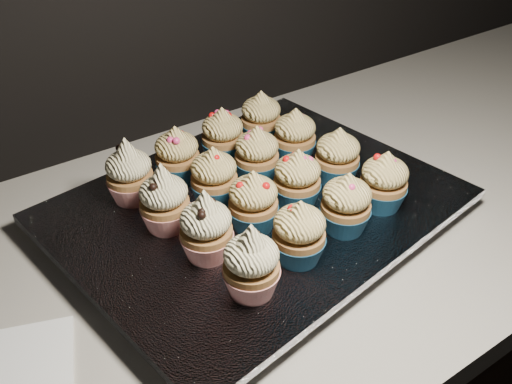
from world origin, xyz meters
TOP-DOWN VIEW (x-y plane):
  - worktop at (0.00, 1.70)m, footprint 2.44×0.64m
  - baking_tray at (-0.08, 1.70)m, footprint 0.51×0.42m
  - foil_lining at (-0.08, 1.70)m, footprint 0.56×0.46m
  - cupcake_0 at (-0.18, 1.57)m, footprint 0.06×0.06m
  - cupcake_1 at (-0.10, 1.58)m, footprint 0.06×0.06m
  - cupcake_2 at (-0.02, 1.59)m, footprint 0.06×0.06m
  - cupcake_3 at (0.05, 1.60)m, footprint 0.06×0.06m
  - cupcake_4 at (-0.18, 1.65)m, footprint 0.06×0.06m
  - cupcake_5 at (-0.11, 1.66)m, footprint 0.06×0.06m
  - cupcake_6 at (-0.04, 1.67)m, footprint 0.06×0.06m
  - cupcake_7 at (0.04, 1.68)m, footprint 0.06×0.06m
  - cupcake_8 at (-0.20, 1.72)m, footprint 0.06×0.06m
  - cupcake_9 at (-0.12, 1.73)m, footprint 0.06×0.06m
  - cupcake_10 at (-0.04, 1.75)m, footprint 0.06×0.06m
  - cupcake_11 at (0.03, 1.76)m, footprint 0.06×0.06m
  - cupcake_12 at (-0.21, 1.80)m, footprint 0.06×0.06m
  - cupcake_13 at (-0.14, 1.81)m, footprint 0.06×0.06m
  - cupcake_14 at (-0.05, 1.82)m, footprint 0.06×0.06m
  - cupcake_15 at (0.02, 1.83)m, footprint 0.06×0.06m

SIDE VIEW (x-z plane):
  - worktop at x=0.00m, z-range 0.86..0.90m
  - baking_tray at x=-0.08m, z-range 0.90..0.92m
  - foil_lining at x=-0.08m, z-range 0.92..0.93m
  - cupcake_1 at x=-0.10m, z-range 0.93..1.01m
  - cupcake_2 at x=-0.02m, z-range 0.93..1.01m
  - cupcake_3 at x=0.05m, z-range 0.93..1.01m
  - cupcake_5 at x=-0.11m, z-range 0.93..1.01m
  - cupcake_6 at x=-0.04m, z-range 0.93..1.01m
  - cupcake_7 at x=0.04m, z-range 0.93..1.01m
  - cupcake_9 at x=-0.12m, z-range 0.93..1.01m
  - cupcake_10 at x=-0.04m, z-range 0.93..1.01m
  - cupcake_11 at x=0.03m, z-range 0.93..1.01m
  - cupcake_13 at x=-0.14m, z-range 0.93..1.01m
  - cupcake_14 at x=-0.05m, z-range 0.93..1.01m
  - cupcake_15 at x=0.02m, z-range 0.93..1.01m
  - cupcake_0 at x=-0.18m, z-range 0.93..1.02m
  - cupcake_4 at x=-0.18m, z-range 0.93..1.02m
  - cupcake_8 at x=-0.20m, z-range 0.93..1.02m
  - cupcake_12 at x=-0.21m, z-range 0.93..1.02m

